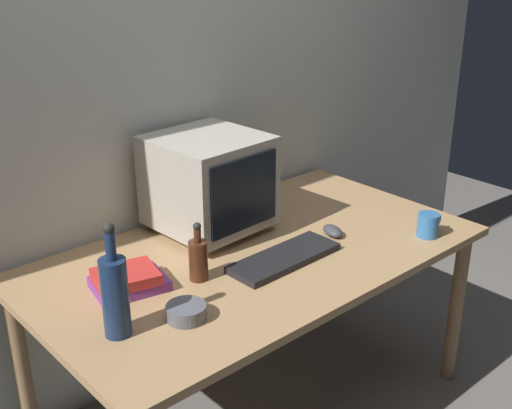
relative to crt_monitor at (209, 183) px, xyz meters
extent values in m
plane|color=slate|center=(0.01, -0.25, -0.89)|extent=(6.00, 6.00, 0.00)
cube|color=beige|center=(0.01, 0.26, 0.36)|extent=(4.00, 0.08, 2.50)
cube|color=tan|center=(0.01, -0.25, -0.21)|extent=(1.61, 0.90, 0.03)
cylinder|color=olive|center=(0.76, -0.64, -0.56)|extent=(0.06, 0.06, 0.67)
cylinder|color=olive|center=(-0.74, 0.14, -0.56)|extent=(0.06, 0.06, 0.67)
cylinder|color=olive|center=(0.76, 0.14, -0.56)|extent=(0.06, 0.06, 0.67)
cube|color=#B2AD9E|center=(0.00, 0.00, -0.18)|extent=(0.29, 0.26, 0.03)
cube|color=#B2AD9E|center=(0.00, 0.00, 0.01)|extent=(0.40, 0.40, 0.34)
cube|color=black|center=(0.01, -0.19, 0.01)|extent=(0.31, 0.03, 0.27)
cube|color=black|center=(0.03, -0.37, -0.18)|extent=(0.42, 0.16, 0.02)
ellipsoid|color=#3F3F47|center=(0.31, -0.35, -0.17)|extent=(0.09, 0.11, 0.04)
cylinder|color=navy|center=(-0.63, -0.38, -0.08)|extent=(0.08, 0.08, 0.24)
cylinder|color=navy|center=(-0.63, -0.38, 0.08)|extent=(0.03, 0.03, 0.08)
sphere|color=#262626|center=(-0.63, -0.38, 0.13)|extent=(0.03, 0.03, 0.03)
cylinder|color=#472314|center=(-0.26, -0.28, -0.13)|extent=(0.06, 0.06, 0.13)
cylinder|color=#472314|center=(-0.26, -0.28, -0.03)|extent=(0.02, 0.02, 0.05)
sphere|color=#262626|center=(-0.26, -0.28, 0.00)|extent=(0.03, 0.03, 0.03)
cube|color=#843893|center=(-0.47, -0.18, -0.18)|extent=(0.25, 0.21, 0.03)
cube|color=red|center=(-0.48, -0.19, -0.14)|extent=(0.22, 0.20, 0.03)
cylinder|color=#3370B2|center=(0.57, -0.59, -0.15)|extent=(0.08, 0.08, 0.09)
torus|color=#3370B2|center=(0.62, -0.59, -0.14)|extent=(0.06, 0.01, 0.06)
cylinder|color=#595B66|center=(-0.44, -0.44, -0.17)|extent=(0.12, 0.12, 0.04)
camera|label=1|loc=(-1.37, -1.80, 0.85)|focal=45.63mm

